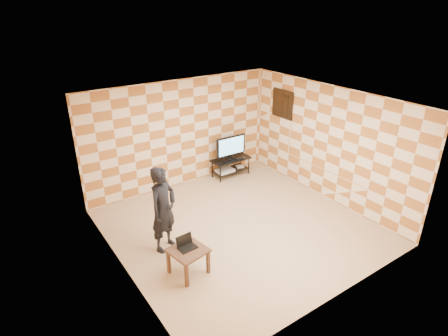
{
  "coord_description": "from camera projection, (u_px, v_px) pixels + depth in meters",
  "views": [
    {
      "loc": [
        -4.07,
        -5.32,
        4.45
      ],
      "look_at": [
        0.0,
        0.6,
        1.15
      ],
      "focal_mm": 30.0,
      "sensor_mm": 36.0,
      "label": 1
    }
  ],
  "objects": [
    {
      "name": "wall_art",
      "position": [
        283.0,
        104.0,
        9.55
      ],
      "size": [
        0.04,
        0.72,
        0.72
      ],
      "color": "black",
      "rests_on": "wall_right"
    },
    {
      "name": "tv",
      "position": [
        231.0,
        146.0,
        9.86
      ],
      "size": [
        0.87,
        0.17,
        0.63
      ],
      "color": "black",
      "rests_on": "tv_stand"
    },
    {
      "name": "person",
      "position": [
        163.0,
        209.0,
        6.94
      ],
      "size": [
        0.74,
        0.64,
        1.7
      ],
      "primitive_type": "imported",
      "rotation": [
        0.0,
        0.0,
        0.45
      ],
      "color": "black",
      "rests_on": "floor"
    },
    {
      "name": "tv_stand",
      "position": [
        231.0,
        163.0,
        10.07
      ],
      "size": [
        1.07,
        0.48,
        0.5
      ],
      "color": "black",
      "rests_on": "floor"
    },
    {
      "name": "laptop",
      "position": [
        186.0,
        245.0,
        6.46
      ],
      "size": [
        0.32,
        0.26,
        0.21
      ],
      "color": "black",
      "rests_on": "side_table"
    },
    {
      "name": "wall_front",
      "position": [
        343.0,
        228.0,
        5.5
      ],
      "size": [
        5.0,
        0.02,
        2.7
      ],
      "primitive_type": "cube",
      "color": "beige",
      "rests_on": "ground"
    },
    {
      "name": "side_table",
      "position": [
        188.0,
        254.0,
        6.45
      ],
      "size": [
        0.68,
        0.68,
        0.5
      ],
      "color": "#3A1E15",
      "rests_on": "floor"
    },
    {
      "name": "ceiling",
      "position": [
        243.0,
        102.0,
        6.8
      ],
      "size": [
        5.0,
        5.0,
        0.02
      ],
      "primitive_type": "cube",
      "color": "white",
      "rests_on": "wall_back"
    },
    {
      "name": "game_console",
      "position": [
        240.0,
        166.0,
        10.29
      ],
      "size": [
        0.23,
        0.19,
        0.05
      ],
      "primitive_type": "cube",
      "rotation": [
        0.0,
        0.0,
        -0.23
      ],
      "color": "silver",
      "rests_on": "tv_stand"
    },
    {
      "name": "floor",
      "position": [
        240.0,
        227.0,
        7.93
      ],
      "size": [
        5.0,
        5.0,
        0.0
      ],
      "primitive_type": "plane",
      "color": "tan",
      "rests_on": "ground"
    },
    {
      "name": "wall_back",
      "position": [
        181.0,
        134.0,
        9.24
      ],
      "size": [
        5.0,
        0.02,
        2.7
      ],
      "primitive_type": "cube",
      "color": "beige",
      "rests_on": "ground"
    },
    {
      "name": "wall_left",
      "position": [
        118.0,
        206.0,
        6.08
      ],
      "size": [
        0.02,
        5.0,
        2.7
      ],
      "primitive_type": "cube",
      "color": "beige",
      "rests_on": "ground"
    },
    {
      "name": "dvd_player",
      "position": [
        225.0,
        170.0,
        10.01
      ],
      "size": [
        0.46,
        0.33,
        0.08
      ],
      "primitive_type": "cube",
      "rotation": [
        0.0,
        0.0,
        0.02
      ],
      "color": "#B4B3B6",
      "rests_on": "tv_stand"
    },
    {
      "name": "wall_right",
      "position": [
        328.0,
        144.0,
        8.66
      ],
      "size": [
        0.02,
        5.0,
        2.7
      ],
      "primitive_type": "cube",
      "color": "beige",
      "rests_on": "ground"
    }
  ]
}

